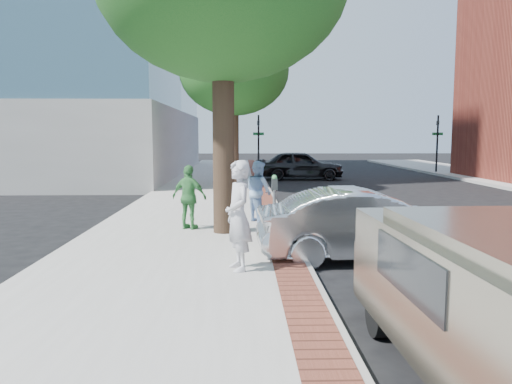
{
  "coord_description": "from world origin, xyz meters",
  "views": [
    {
      "loc": [
        -0.16,
        -10.11,
        2.49
      ],
      "look_at": [
        0.16,
        1.29,
        1.2
      ],
      "focal_mm": 35.0,
      "sensor_mm": 36.0,
      "label": 1
    }
  ],
  "objects_px": {
    "person_officer": "(259,191)",
    "person_green": "(189,197)",
    "parking_meter": "(274,194)",
    "bg_car": "(300,165)",
    "sedan_silver": "(367,225)",
    "person_gray": "(238,216)",
    "van": "(493,297)"
  },
  "relations": [
    {
      "from": "parking_meter",
      "to": "person_gray",
      "type": "xyz_separation_m",
      "value": [
        -0.79,
        -2.46,
        -0.09
      ]
    },
    {
      "from": "sedan_silver",
      "to": "bg_car",
      "type": "height_order",
      "value": "bg_car"
    },
    {
      "from": "person_gray",
      "to": "van",
      "type": "height_order",
      "value": "person_gray"
    },
    {
      "from": "sedan_silver",
      "to": "person_green",
      "type": "bearing_deg",
      "value": 52.47
    },
    {
      "from": "person_green",
      "to": "sedan_silver",
      "type": "relative_size",
      "value": 0.37
    },
    {
      "from": "person_officer",
      "to": "van",
      "type": "distance_m",
      "value": 9.08
    },
    {
      "from": "person_officer",
      "to": "person_green",
      "type": "height_order",
      "value": "person_officer"
    },
    {
      "from": "person_green",
      "to": "sedan_silver",
      "type": "height_order",
      "value": "person_green"
    },
    {
      "from": "sedan_silver",
      "to": "van",
      "type": "relative_size",
      "value": 0.96
    },
    {
      "from": "van",
      "to": "bg_car",
      "type": "bearing_deg",
      "value": 86.4
    },
    {
      "from": "person_officer",
      "to": "person_green",
      "type": "bearing_deg",
      "value": 92.41
    },
    {
      "from": "person_officer",
      "to": "van",
      "type": "relative_size",
      "value": 0.37
    },
    {
      "from": "person_officer",
      "to": "person_green",
      "type": "relative_size",
      "value": 1.03
    },
    {
      "from": "bg_car",
      "to": "van",
      "type": "distance_m",
      "value": 23.61
    },
    {
      "from": "parking_meter",
      "to": "person_gray",
      "type": "height_order",
      "value": "person_gray"
    },
    {
      "from": "person_green",
      "to": "bg_car",
      "type": "height_order",
      "value": "person_green"
    },
    {
      "from": "parking_meter",
      "to": "person_green",
      "type": "relative_size",
      "value": 0.91
    },
    {
      "from": "person_green",
      "to": "van",
      "type": "xyz_separation_m",
      "value": [
        3.8,
        -7.73,
        -0.05
      ]
    },
    {
      "from": "parking_meter",
      "to": "bg_car",
      "type": "xyz_separation_m",
      "value": [
        2.61,
        17.29,
        -0.38
      ]
    },
    {
      "from": "parking_meter",
      "to": "van",
      "type": "relative_size",
      "value": 0.32
    },
    {
      "from": "parking_meter",
      "to": "person_officer",
      "type": "xyz_separation_m",
      "value": [
        -0.27,
        2.54,
        -0.22
      ]
    },
    {
      "from": "person_gray",
      "to": "person_green",
      "type": "height_order",
      "value": "person_gray"
    },
    {
      "from": "parking_meter",
      "to": "person_officer",
      "type": "height_order",
      "value": "person_officer"
    },
    {
      "from": "parking_meter",
      "to": "bg_car",
      "type": "relative_size",
      "value": 0.3
    },
    {
      "from": "person_green",
      "to": "van",
      "type": "height_order",
      "value": "person_green"
    },
    {
      "from": "person_gray",
      "to": "person_officer",
      "type": "bearing_deg",
      "value": 156.51
    },
    {
      "from": "person_green",
      "to": "sedan_silver",
      "type": "xyz_separation_m",
      "value": [
        3.83,
        -2.68,
        -0.24
      ]
    },
    {
      "from": "person_gray",
      "to": "sedan_silver",
      "type": "height_order",
      "value": "person_gray"
    },
    {
      "from": "parking_meter",
      "to": "person_officer",
      "type": "distance_m",
      "value": 2.57
    },
    {
      "from": "parking_meter",
      "to": "person_gray",
      "type": "relative_size",
      "value": 0.77
    },
    {
      "from": "bg_car",
      "to": "sedan_silver",
      "type": "bearing_deg",
      "value": -179.36
    },
    {
      "from": "person_officer",
      "to": "bg_car",
      "type": "height_order",
      "value": "person_officer"
    }
  ]
}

